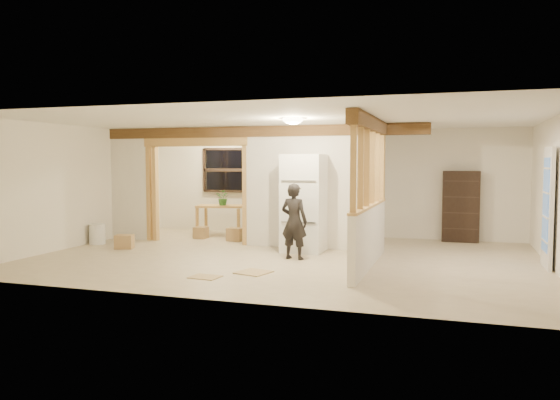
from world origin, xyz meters
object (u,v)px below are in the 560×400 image
(woman, at_px, (294,221))
(refrigerator, at_px, (304,203))
(work_table, at_px, (222,220))
(shop_vac, at_px, (136,224))
(bookshelf, at_px, (461,207))

(woman, bearing_deg, refrigerator, -76.03)
(work_table, distance_m, shop_vac, 2.01)
(refrigerator, bearing_deg, bookshelf, 38.01)
(work_table, relative_size, shop_vac, 1.96)
(woman, bearing_deg, work_table, -34.78)
(refrigerator, distance_m, woman, 0.92)
(woman, bearing_deg, bookshelf, -122.17)
(refrigerator, xyz_separation_m, work_table, (-2.49, 1.65, -0.59))
(refrigerator, bearing_deg, woman, -86.02)
(shop_vac, bearing_deg, refrigerator, -11.30)
(work_table, bearing_deg, shop_vac, -169.14)
(work_table, height_order, shop_vac, work_table)
(work_table, bearing_deg, woman, -56.76)
(work_table, height_order, bookshelf, bookshelf)
(work_table, bearing_deg, bookshelf, -5.23)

